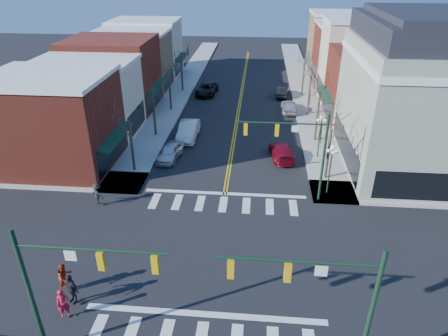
% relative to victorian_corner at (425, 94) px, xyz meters
% --- Properties ---
extents(ground, '(160.00, 160.00, 0.00)m').
position_rel_victorian_corner_xyz_m(ground, '(-16.50, -14.50, -6.66)').
color(ground, black).
rests_on(ground, ground).
extents(sidewalk_left, '(3.50, 70.00, 0.15)m').
position_rel_victorian_corner_xyz_m(sidewalk_left, '(-25.25, 5.50, -6.58)').
color(sidewalk_left, '#9E9B93').
rests_on(sidewalk_left, ground).
extents(sidewalk_right, '(3.50, 70.00, 0.15)m').
position_rel_victorian_corner_xyz_m(sidewalk_right, '(-7.75, 5.50, -6.58)').
color(sidewalk_right, '#9E9B93').
rests_on(sidewalk_right, ground).
extents(bldg_left_brick_a, '(10.00, 8.50, 8.00)m').
position_rel_victorian_corner_xyz_m(bldg_left_brick_a, '(-32.00, -2.75, -2.66)').
color(bldg_left_brick_a, maroon).
rests_on(bldg_left_brick_a, ground).
extents(bldg_left_stucco_a, '(10.00, 7.00, 7.50)m').
position_rel_victorian_corner_xyz_m(bldg_left_stucco_a, '(-32.00, 5.00, -2.91)').
color(bldg_left_stucco_a, beige).
rests_on(bldg_left_stucco_a, ground).
extents(bldg_left_brick_b, '(10.00, 9.00, 8.50)m').
position_rel_victorian_corner_xyz_m(bldg_left_brick_b, '(-32.00, 13.00, -2.41)').
color(bldg_left_brick_b, maroon).
rests_on(bldg_left_brick_b, ground).
extents(bldg_left_tan, '(10.00, 7.50, 7.80)m').
position_rel_victorian_corner_xyz_m(bldg_left_tan, '(-32.00, 21.25, -2.76)').
color(bldg_left_tan, '#9F8158').
rests_on(bldg_left_tan, ground).
extents(bldg_left_stucco_b, '(10.00, 8.00, 8.20)m').
position_rel_victorian_corner_xyz_m(bldg_left_stucco_b, '(-32.00, 29.00, -2.56)').
color(bldg_left_stucco_b, beige).
rests_on(bldg_left_stucco_b, ground).
extents(bldg_right_brick_a, '(10.00, 8.50, 8.00)m').
position_rel_victorian_corner_xyz_m(bldg_right_brick_a, '(-1.00, 11.25, -2.66)').
color(bldg_right_brick_a, maroon).
rests_on(bldg_right_brick_a, ground).
extents(bldg_right_stucco, '(10.00, 7.00, 10.00)m').
position_rel_victorian_corner_xyz_m(bldg_right_stucco, '(-1.00, 19.00, -1.66)').
color(bldg_right_stucco, beige).
rests_on(bldg_right_stucco, ground).
extents(bldg_right_brick_b, '(10.00, 8.00, 8.50)m').
position_rel_victorian_corner_xyz_m(bldg_right_brick_b, '(-1.00, 26.50, -2.41)').
color(bldg_right_brick_b, maroon).
rests_on(bldg_right_brick_b, ground).
extents(bldg_right_tan, '(10.00, 8.00, 9.00)m').
position_rel_victorian_corner_xyz_m(bldg_right_tan, '(-1.00, 34.50, -2.16)').
color(bldg_right_tan, '#9F8158').
rests_on(bldg_right_tan, ground).
extents(victorian_corner, '(12.25, 14.25, 13.30)m').
position_rel_victorian_corner_xyz_m(victorian_corner, '(0.00, 0.00, 0.00)').
color(victorian_corner, gray).
rests_on(victorian_corner, ground).
extents(traffic_mast_near_left, '(6.60, 0.28, 7.20)m').
position_rel_victorian_corner_xyz_m(traffic_mast_near_left, '(-22.05, -21.90, -1.95)').
color(traffic_mast_near_left, '#14331E').
rests_on(traffic_mast_near_left, ground).
extents(traffic_mast_near_right, '(6.60, 0.28, 7.20)m').
position_rel_victorian_corner_xyz_m(traffic_mast_near_right, '(-10.95, -21.90, -1.95)').
color(traffic_mast_near_right, '#14331E').
rests_on(traffic_mast_near_right, ground).
extents(traffic_mast_far_right, '(6.60, 0.28, 7.20)m').
position_rel_victorian_corner_xyz_m(traffic_mast_far_right, '(-10.95, -7.10, -1.95)').
color(traffic_mast_far_right, '#14331E').
rests_on(traffic_mast_far_right, ground).
extents(lamppost_corner, '(0.36, 0.36, 4.33)m').
position_rel_victorian_corner_xyz_m(lamppost_corner, '(-8.30, -6.00, -3.70)').
color(lamppost_corner, '#14331E').
rests_on(lamppost_corner, ground).
extents(lamppost_midblock, '(0.36, 0.36, 4.33)m').
position_rel_victorian_corner_xyz_m(lamppost_midblock, '(-8.30, 0.50, -3.70)').
color(lamppost_midblock, '#14331E').
rests_on(lamppost_midblock, ground).
extents(tree_left_a, '(0.24, 0.24, 4.76)m').
position_rel_victorian_corner_xyz_m(tree_left_a, '(-24.90, -3.50, -4.28)').
color(tree_left_a, '#382B21').
rests_on(tree_left_a, ground).
extents(tree_left_b, '(0.24, 0.24, 5.04)m').
position_rel_victorian_corner_xyz_m(tree_left_b, '(-24.90, 4.50, -4.14)').
color(tree_left_b, '#382B21').
rests_on(tree_left_b, ground).
extents(tree_left_c, '(0.24, 0.24, 4.55)m').
position_rel_victorian_corner_xyz_m(tree_left_c, '(-24.90, 12.50, -4.38)').
color(tree_left_c, '#382B21').
rests_on(tree_left_c, ground).
extents(tree_left_d, '(0.24, 0.24, 4.90)m').
position_rel_victorian_corner_xyz_m(tree_left_d, '(-24.90, 20.50, -4.21)').
color(tree_left_d, '#382B21').
rests_on(tree_left_d, ground).
extents(tree_right_a, '(0.24, 0.24, 4.62)m').
position_rel_victorian_corner_xyz_m(tree_right_a, '(-8.10, -3.50, -4.35)').
color(tree_right_a, '#382B21').
rests_on(tree_right_a, ground).
extents(tree_right_b, '(0.24, 0.24, 5.18)m').
position_rel_victorian_corner_xyz_m(tree_right_b, '(-8.10, 4.50, -4.07)').
color(tree_right_b, '#382B21').
rests_on(tree_right_b, ground).
extents(tree_right_c, '(0.24, 0.24, 4.83)m').
position_rel_victorian_corner_xyz_m(tree_right_c, '(-8.10, 12.50, -4.24)').
color(tree_right_c, '#382B21').
rests_on(tree_right_c, ground).
extents(tree_right_d, '(0.24, 0.24, 4.97)m').
position_rel_victorian_corner_xyz_m(tree_right_d, '(-8.10, 20.50, -4.17)').
color(tree_right_d, '#382B21').
rests_on(tree_right_d, ground).
extents(car_left_near, '(2.23, 4.38, 1.43)m').
position_rel_victorian_corner_xyz_m(car_left_near, '(-22.20, -0.88, -5.94)').
color(car_left_near, silver).
rests_on(car_left_near, ground).
extents(car_left_mid, '(1.84, 5.19, 1.71)m').
position_rel_victorian_corner_xyz_m(car_left_mid, '(-21.30, 4.16, -5.80)').
color(car_left_mid, silver).
rests_on(car_left_mid, ground).
extents(car_left_far, '(2.96, 5.55, 1.49)m').
position_rel_victorian_corner_xyz_m(car_left_far, '(-21.30, 19.45, -5.91)').
color(car_left_far, black).
rests_on(car_left_far, ground).
extents(car_right_near, '(2.57, 4.98, 1.38)m').
position_rel_victorian_corner_xyz_m(car_right_near, '(-11.70, 0.25, -5.97)').
color(car_right_near, maroon).
rests_on(car_right_near, ground).
extents(car_right_mid, '(1.86, 4.45, 1.51)m').
position_rel_victorian_corner_xyz_m(car_right_mid, '(-10.31, 13.21, -5.90)').
color(car_right_mid, silver).
rests_on(car_right_mid, ground).
extents(car_right_far, '(1.94, 4.23, 1.34)m').
position_rel_victorian_corner_xyz_m(car_right_far, '(-10.82, 19.37, -5.98)').
color(car_right_far, black).
rests_on(car_right_far, ground).
extents(pedestrian_red_a, '(0.76, 0.67, 1.74)m').
position_rel_victorian_corner_xyz_m(pedestrian_red_a, '(-23.80, -19.95, -5.64)').
color(pedestrian_red_a, red).
rests_on(pedestrian_red_a, sidewalk_left).
extents(pedestrian_red_b, '(1.02, 1.10, 1.82)m').
position_rel_victorian_corner_xyz_m(pedestrian_red_b, '(-24.54, -18.11, -5.60)').
color(pedestrian_red_b, '#B42813').
rests_on(pedestrian_red_b, sidewalk_left).
extents(pedestrian_dark_a, '(1.20, 0.93, 1.90)m').
position_rel_victorian_corner_xyz_m(pedestrian_dark_a, '(-23.80, -18.96, -5.56)').
color(pedestrian_dark_a, black).
rests_on(pedestrian_dark_a, sidewalk_left).
extents(pedestrian_dark_b, '(1.28, 1.12, 1.72)m').
position_rel_victorian_corner_xyz_m(pedestrian_dark_b, '(-26.03, -9.25, -5.65)').
color(pedestrian_dark_b, black).
rests_on(pedestrian_dark_b, sidewalk_left).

